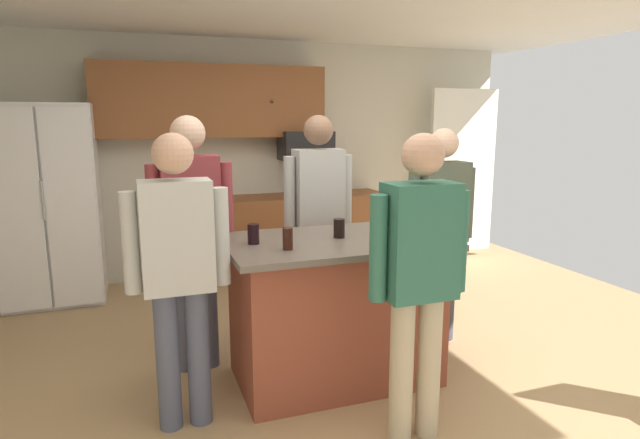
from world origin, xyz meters
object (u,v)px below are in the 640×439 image
at_px(person_guest_left, 419,269).
at_px(person_guest_by_door, 192,226).
at_px(person_host_foreground, 441,222).
at_px(glass_short_whisky, 339,228).
at_px(glass_dark_ale, 288,239).
at_px(person_elder_center, 318,209).
at_px(microwave_over_range, 306,146).
at_px(tumbler_amber, 253,234).
at_px(person_guest_right, 178,263).
at_px(refrigerator, 50,205).
at_px(kitchen_island, 335,309).

bearing_deg(person_guest_left, person_guest_by_door, 27.60).
distance_m(person_host_foreground, glass_short_whisky, 1.00).
height_order(person_guest_left, glass_dark_ale, person_guest_left).
height_order(person_elder_center, glass_short_whisky, person_elder_center).
distance_m(microwave_over_range, person_guest_left, 3.36).
distance_m(tumbler_amber, glass_short_whisky, 0.57).
distance_m(microwave_over_range, person_guest_right, 3.23).
height_order(refrigerator, person_guest_right, refrigerator).
distance_m(kitchen_island, glass_short_whisky, 0.55).
bearing_deg(person_elder_center, microwave_over_range, 176.70).
relative_size(person_elder_center, tumbler_amber, 14.11).
bearing_deg(kitchen_island, glass_short_whisky, 35.36).
xyz_separation_m(person_host_foreground, glass_short_whisky, (-0.95, -0.28, 0.07)).
height_order(refrigerator, glass_short_whisky, refrigerator).
xyz_separation_m(person_guest_right, person_elder_center, (1.18, 1.03, 0.07)).
height_order(person_guest_by_door, person_elder_center, person_elder_center).
bearing_deg(glass_dark_ale, person_guest_by_door, 127.45).
bearing_deg(refrigerator, glass_dark_ale, -57.87).
bearing_deg(person_elder_center, person_host_foreground, 71.11).
bearing_deg(person_guest_left, glass_dark_ale, 29.37).
xyz_separation_m(person_host_foreground, person_elder_center, (-0.83, 0.49, 0.07)).
bearing_deg(glass_short_whisky, person_host_foreground, 16.30).
relative_size(refrigerator, person_host_foreground, 1.12).
relative_size(person_host_foreground, glass_dark_ale, 12.49).
bearing_deg(glass_dark_ale, glass_short_whisky, 25.79).
xyz_separation_m(person_elder_center, glass_short_whisky, (-0.13, -0.77, 0.00)).
relative_size(kitchen_island, person_guest_right, 0.86).
bearing_deg(tumbler_amber, person_host_foreground, 9.76).
xyz_separation_m(kitchen_island, person_host_foreground, (0.99, 0.30, 0.48)).
bearing_deg(person_host_foreground, person_guest_by_door, -22.18).
bearing_deg(refrigerator, person_guest_left, -55.98).
distance_m(person_guest_by_door, person_guest_right, 0.73).
xyz_separation_m(person_elder_center, glass_dark_ale, (-0.54, -0.96, 0.01)).
distance_m(person_guest_left, glass_dark_ale, 0.82).
bearing_deg(person_guest_by_door, refrigerator, 148.63).
xyz_separation_m(person_guest_right, tumbler_amber, (0.48, 0.28, 0.07)).
relative_size(refrigerator, tumbler_amber, 14.99).
relative_size(microwave_over_range, person_guest_by_door, 0.32).
relative_size(kitchen_island, glass_short_whisky, 11.42).
relative_size(kitchen_island, person_guest_by_door, 0.81).
height_order(person_guest_right, person_elder_center, person_elder_center).
relative_size(refrigerator, person_elder_center, 1.06).
relative_size(person_host_foreground, glass_short_whisky, 13.33).
distance_m(person_elder_center, glass_dark_ale, 1.10).
bearing_deg(person_guest_right, kitchen_island, -0.00).
distance_m(person_guest_left, glass_short_whisky, 0.83).
height_order(tumbler_amber, glass_short_whisky, same).
height_order(person_host_foreground, tumbler_amber, person_host_foreground).
distance_m(person_elder_center, glass_short_whisky, 0.78).
bearing_deg(refrigerator, person_elder_center, -36.67).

